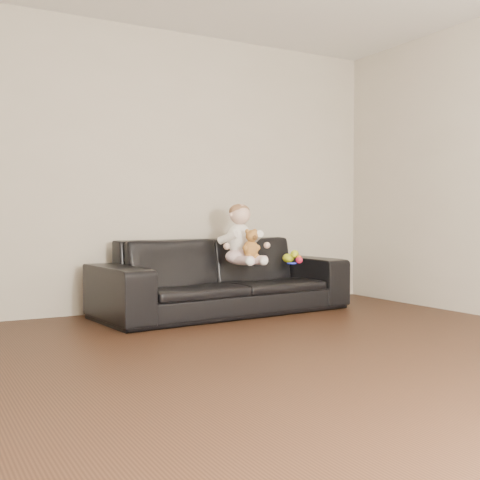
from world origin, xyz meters
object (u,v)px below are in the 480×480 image
toy_rattle (299,260)px  baby (241,238)px  sofa (223,276)px  toy_blue_disc (292,263)px  teddy_bear (251,244)px  toy_green (288,258)px

toy_rattle → baby: bearing=166.1°
sofa → toy_blue_disc: size_ratio=25.88×
teddy_bear → toy_green: teddy_bear is taller
teddy_bear → toy_green: bearing=16.8°
baby → toy_green: (0.51, 0.01, -0.20)m
sofa → toy_rattle: bearing=-27.1°
teddy_bear → toy_blue_disc: 0.49m
baby → toy_blue_disc: 0.53m
baby → teddy_bear: bearing=-96.5°
teddy_bear → baby: bearing=90.9°
sofa → teddy_bear: teddy_bear is taller
sofa → toy_green: 0.65m
baby → toy_rattle: baby is taller
sofa → baby: baby is taller
toy_green → teddy_bear: bearing=-160.7°
teddy_bear → sofa: bearing=110.0°
toy_green → toy_blue_disc: bearing=-111.4°
toy_rattle → teddy_bear: bearing=-176.5°
toy_green → toy_blue_disc: 0.15m
toy_rattle → toy_blue_disc: bearing=171.8°
sofa → toy_blue_disc: (0.57, -0.25, 0.11)m
sofa → toy_rattle: (0.65, -0.26, 0.14)m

